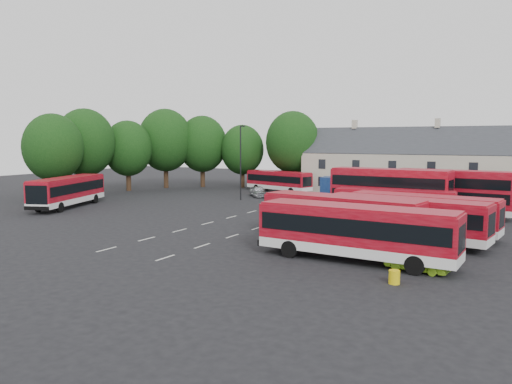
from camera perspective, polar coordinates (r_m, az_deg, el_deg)
ground at (r=45.86m, az=-4.15°, el=-3.22°), size 140.00×140.00×0.00m
lane_markings at (r=46.28m, az=-0.19°, el=-3.11°), size 5.15×33.80×0.01m
treeline at (r=73.13m, az=-9.62°, el=5.41°), size 29.92×32.59×12.01m
terrace_houses at (r=68.90m, az=19.88°, el=2.75°), size 35.70×7.13×10.06m
bus_row_a at (r=30.61m, az=11.35°, el=-4.09°), size 12.11×3.40×3.39m
bus_row_b at (r=36.21m, az=9.74°, el=-2.56°), size 12.03×4.42×3.33m
bus_row_c at (r=36.78m, az=16.57°, el=-2.68°), size 11.69×4.13×3.24m
bus_row_d at (r=40.19m, az=18.51°, el=-2.11°), size 11.28×3.81×3.13m
bus_row_e at (r=46.01m, az=15.51°, el=-1.18°), size 10.52×3.33×2.92m
bus_dd_south at (r=49.09m, az=15.01°, el=0.27°), size 11.35×3.56×4.58m
bus_dd_north at (r=51.20m, az=21.53°, el=0.20°), size 11.06×3.76×4.44m
bus_west at (r=57.83m, az=-20.70°, el=0.30°), size 6.41×11.85×3.29m
bus_north at (r=70.04m, az=2.59°, el=1.43°), size 10.59×5.16×2.92m
box_truck at (r=57.48m, az=11.42°, el=0.44°), size 7.89×3.33×3.35m
silver_car at (r=64.25m, az=0.24°, el=0.07°), size 3.94×4.20×1.40m
lime_car at (r=29.47m, az=17.95°, el=-7.58°), size 3.55×1.59×1.13m
grit_bin at (r=26.76m, az=15.53°, el=-9.35°), size 0.57×0.57×0.71m
lamppost at (r=60.56m, az=-1.76°, el=3.62°), size 0.63×0.32×9.04m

